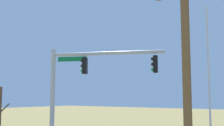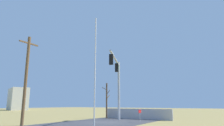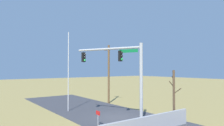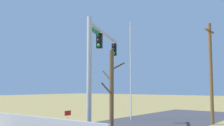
# 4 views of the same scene
# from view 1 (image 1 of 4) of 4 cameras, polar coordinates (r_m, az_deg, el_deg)

# --- Properties ---
(signal_mast) EXTENTS (6.25, 2.90, 6.80)m
(signal_mast) POSITION_cam_1_polar(r_m,az_deg,el_deg) (17.39, -6.06, -3.89)
(signal_mast) COLOR #B2B5BA
(signal_mast) RESTS_ON ground_plane
(flagpole) EXTENTS (0.10, 0.10, 8.60)m
(flagpole) POSITION_cam_1_polar(r_m,az_deg,el_deg) (15.72, 18.23, -4.90)
(flagpole) COLOR silver
(flagpole) RESTS_ON ground_plane
(utility_pole) EXTENTS (1.90, 0.26, 7.77)m
(utility_pole) POSITION_cam_1_polar(r_m,az_deg,el_deg) (9.16, 14.27, -5.76)
(utility_pole) COLOR brown
(utility_pole) RESTS_ON ground_plane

